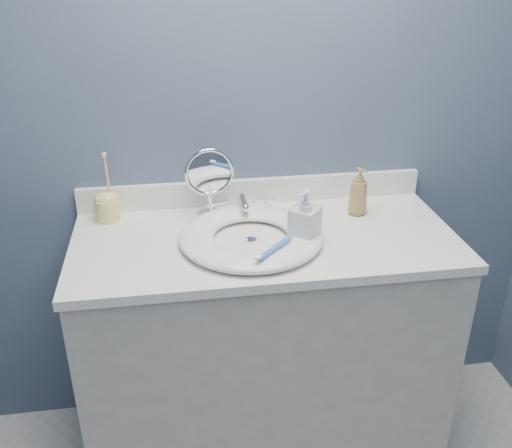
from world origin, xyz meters
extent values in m
cube|color=#4F5C76|center=(0.00, 1.25, 1.20)|extent=(2.20, 0.02, 2.40)
cube|color=beige|center=(0.00, 0.97, 0.42)|extent=(1.20, 0.55, 0.85)
cube|color=white|center=(0.00, 0.97, 0.86)|extent=(1.22, 0.57, 0.03)
cube|color=white|center=(0.00, 1.24, 0.93)|extent=(1.22, 0.02, 0.09)
cylinder|color=silver|center=(-0.05, 0.94, 0.88)|extent=(0.04, 0.04, 0.01)
cube|color=silver|center=(-0.05, 1.16, 0.89)|extent=(0.22, 0.05, 0.01)
cylinder|color=silver|center=(-0.05, 1.16, 0.92)|extent=(0.03, 0.03, 0.06)
cylinder|color=silver|center=(-0.05, 1.11, 0.94)|extent=(0.02, 0.09, 0.02)
sphere|color=silver|center=(-0.05, 1.06, 0.94)|extent=(0.03, 0.03, 0.03)
cylinder|color=silver|center=(-0.14, 1.16, 0.90)|extent=(0.02, 0.02, 0.03)
cube|color=silver|center=(-0.14, 1.16, 0.92)|extent=(0.08, 0.03, 0.01)
cylinder|color=silver|center=(0.04, 1.16, 0.90)|extent=(0.02, 0.02, 0.03)
cube|color=silver|center=(0.04, 1.16, 0.92)|extent=(0.08, 0.03, 0.01)
cylinder|color=silver|center=(-0.16, 1.14, 0.89)|extent=(0.09, 0.09, 0.01)
cylinder|color=silver|center=(-0.16, 1.14, 0.95)|extent=(0.01, 0.01, 0.12)
torus|color=silver|center=(-0.16, 1.14, 1.04)|extent=(0.17, 0.03, 0.17)
cylinder|color=white|center=(-0.16, 1.14, 1.04)|extent=(0.14, 0.02, 0.14)
imported|color=#9F7C48|center=(0.34, 1.09, 0.96)|extent=(0.09, 0.09, 0.17)
imported|color=silver|center=(0.11, 0.91, 0.97)|extent=(0.11, 0.11, 0.18)
cylinder|color=#EBDE75|center=(-0.50, 1.17, 0.92)|extent=(0.08, 0.08, 0.08)
ellipsoid|color=#EBDE75|center=(-0.50, 1.17, 0.96)|extent=(0.08, 0.07, 0.05)
cylinder|color=#F4A38A|center=(-0.49, 1.17, 1.03)|extent=(0.01, 0.03, 0.15)
cube|color=white|center=(-0.49, 1.17, 1.11)|extent=(0.01, 0.02, 0.01)
cube|color=#3872C9|center=(0.00, 0.81, 0.92)|extent=(0.12, 0.12, 0.01)
cube|color=white|center=(-0.06, 0.75, 0.93)|extent=(0.02, 0.02, 0.01)
camera|label=1|loc=(-0.28, -0.61, 1.72)|focal=40.00mm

